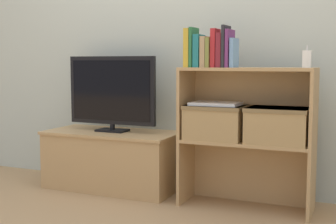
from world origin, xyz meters
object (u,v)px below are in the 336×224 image
book_maroon (221,50)px  laptop (216,104)px  book_crimson (215,48)px  storage_basket_left (216,121)px  book_forest (194,48)px  book_plum (230,49)px  tv (112,92)px  baby_monitor (307,59)px  book_olive (210,53)px  book_skyblue (234,53)px  storage_basket_right (278,124)px  book_tan (205,52)px  tv_stand (113,160)px  book_mustard (189,48)px  book_teal (199,51)px  book_charcoal (226,47)px

book_maroon → laptop: book_maroon is taller
book_crimson → storage_basket_left: 0.46m
book_forest → book_plum: size_ratio=1.08×
tv → storage_basket_left: size_ratio=1.85×
tv → book_crimson: 0.88m
book_maroon → baby_monitor: (0.51, 0.05, -0.05)m
book_olive → book_skyblue: size_ratio=1.03×
book_plum → storage_basket_right: size_ratio=0.62×
book_tan → baby_monitor: 0.62m
tv_stand → tv: (0.00, -0.00, 0.50)m
laptop → book_olive: bearing=-128.0°
book_tan → book_mustard: bearing=180.0°
book_teal → book_charcoal: bearing=0.0°
book_olive → book_crimson: size_ratio=0.77×
tv_stand → book_charcoal: 1.21m
baby_monitor → storage_basket_left: 0.68m
book_skyblue → storage_basket_right: size_ratio=0.48×
book_mustard → tv_stand: bearing=169.3°
book_forest → book_plum: bearing=0.0°
book_forest → book_charcoal: (0.21, 0.00, 0.00)m
tv → book_plum: (0.91, -0.12, 0.30)m
tv → book_tan: (0.75, -0.12, 0.28)m
book_olive → book_crimson: book_crimson is taller
book_teal → book_skyblue: size_ratio=1.15×
book_skyblue → baby_monitor: size_ratio=1.36×
book_crimson → storage_basket_right: book_crimson is taller
tv_stand → tv: size_ratio=1.42×
tv_stand → book_olive: 1.11m
book_mustard → book_teal: bearing=0.0°
book_crimson → tv: bearing=171.6°
book_mustard → book_maroon: 0.21m
book_mustard → baby_monitor: 0.73m
book_teal → storage_basket_left: bearing=19.2°
book_tan → book_plum: (0.16, 0.00, 0.02)m
tv_stand → book_forest: bearing=-10.2°
book_mustard → book_maroon: bearing=0.0°
book_teal → storage_basket_right: book_teal is taller
book_tan → storage_basket_left: 0.44m
book_maroon → storage_basket_right: bearing=5.9°
book_olive → book_tan: bearing=-180.0°
book_tan → book_maroon: book_maroon is taller
book_forest → laptop: (0.14, 0.04, -0.36)m
book_skyblue → laptop: bearing=163.7°
book_crimson → laptop: bearing=95.1°
laptop → book_tan: bearing=-150.3°
book_maroon → tv_stand: bearing=171.9°
baby_monitor → tv_stand: bearing=177.0°
book_charcoal → baby_monitor: bearing=6.1°
laptop → tv: bearing=174.1°
book_olive → laptop: 0.33m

